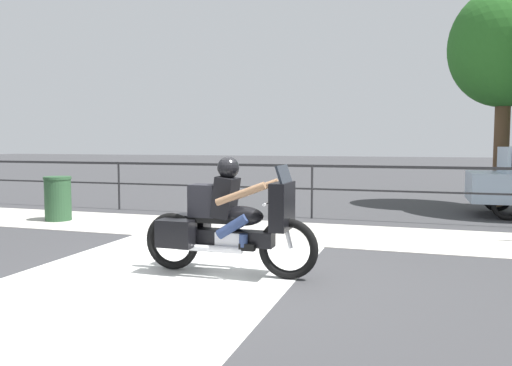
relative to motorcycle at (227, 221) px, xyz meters
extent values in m
plane|color=#38383A|center=(0.10, -0.15, -0.71)|extent=(120.00, 120.00, 0.00)
cube|color=#B7B2A8|center=(0.10, 3.25, -0.70)|extent=(44.00, 2.40, 0.01)
cube|color=silver|center=(-0.87, -0.35, -0.70)|extent=(3.61, 6.00, 0.01)
cube|color=#232326|center=(0.10, 5.17, 0.51)|extent=(36.00, 0.04, 0.06)
cube|color=#232326|center=(0.10, 5.17, -0.02)|extent=(36.00, 0.03, 0.04)
cylinder|color=#232326|center=(-5.00, 5.17, -0.08)|extent=(0.05, 0.05, 1.24)
cylinder|color=#232326|center=(0.10, 5.17, -0.08)|extent=(0.05, 0.05, 1.24)
torus|color=black|center=(0.83, 0.00, -0.31)|extent=(0.78, 0.11, 0.78)
torus|color=black|center=(-0.80, 0.00, -0.31)|extent=(0.78, 0.11, 0.78)
cube|color=black|center=(0.01, 0.00, -0.21)|extent=(1.24, 0.22, 0.20)
cube|color=silver|center=(0.05, 0.00, -0.26)|extent=(0.34, 0.26, 0.26)
ellipsoid|color=black|center=(0.21, 0.00, 0.08)|extent=(0.58, 0.30, 0.26)
cube|color=black|center=(-0.15, 0.00, 0.02)|extent=(0.72, 0.28, 0.08)
cube|color=black|center=(0.75, 0.00, 0.23)|extent=(0.20, 0.60, 0.60)
cube|color=#1E232B|center=(0.77, 0.00, 0.63)|extent=(0.10, 0.51, 0.24)
cylinder|color=silver|center=(0.61, 0.00, 0.28)|extent=(0.04, 0.70, 0.04)
cylinder|color=silver|center=(-0.18, -0.16, -0.34)|extent=(0.90, 0.09, 0.09)
cube|color=black|center=(-0.62, -0.24, -0.15)|extent=(0.48, 0.28, 0.36)
cube|color=black|center=(-0.62, 0.24, -0.15)|extent=(0.48, 0.28, 0.36)
cylinder|color=silver|center=(0.80, 0.00, -0.04)|extent=(0.19, 0.06, 0.54)
cube|color=black|center=(-0.02, 0.00, 0.32)|extent=(0.31, 0.36, 0.56)
sphere|color=#8C6647|center=(0.02, 0.00, 0.68)|extent=(0.23, 0.23, 0.23)
sphere|color=black|center=(0.02, 0.00, 0.70)|extent=(0.29, 0.29, 0.29)
cylinder|color=navy|center=(0.13, -0.15, -0.04)|extent=(0.44, 0.13, 0.34)
cylinder|color=navy|center=(0.28, -0.15, -0.21)|extent=(0.11, 0.11, 0.16)
cube|color=black|center=(0.33, -0.15, -0.29)|extent=(0.20, 0.10, 0.09)
cylinder|color=navy|center=(0.13, 0.15, -0.04)|extent=(0.44, 0.13, 0.34)
cylinder|color=navy|center=(0.28, 0.15, -0.21)|extent=(0.11, 0.11, 0.16)
cube|color=black|center=(0.33, 0.15, -0.29)|extent=(0.20, 0.10, 0.09)
cylinder|color=#8C6647|center=(0.29, -0.30, 0.40)|extent=(0.66, 0.09, 0.32)
cylinder|color=#8C6647|center=(0.29, 0.30, 0.40)|extent=(0.66, 0.09, 0.32)
cube|color=black|center=(-0.32, 0.00, 0.26)|extent=(0.36, 0.31, 0.43)
torus|color=black|center=(4.35, 6.18, -0.36)|extent=(0.70, 0.11, 0.70)
torus|color=black|center=(4.35, 7.75, -0.36)|extent=(0.70, 0.11, 0.70)
cylinder|color=#284C2D|center=(-5.22, 3.11, -0.24)|extent=(0.57, 0.57, 0.93)
cylinder|color=#284C2D|center=(-5.22, 3.11, 0.25)|extent=(0.60, 0.60, 0.06)
cylinder|color=brown|center=(4.51, 8.48, 0.83)|extent=(0.38, 0.38, 3.06)
ellipsoid|color=#286623|center=(4.51, 8.48, 3.54)|extent=(2.85, 2.85, 3.14)
camera|label=1|loc=(2.33, -6.06, 1.02)|focal=35.00mm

